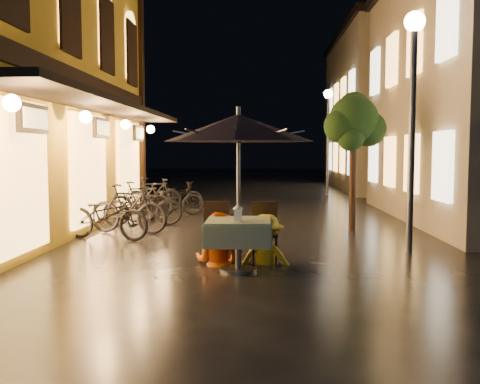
{
  "coord_description": "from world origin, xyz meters",
  "views": [
    {
      "loc": [
        0.34,
        -7.58,
        1.82
      ],
      "look_at": [
        0.0,
        0.96,
        1.15
      ],
      "focal_mm": 40.0,
      "sensor_mm": 36.0,
      "label": 1
    }
  ],
  "objects_px": {
    "person_orange": "(218,213)",
    "person_yellow": "(266,216)",
    "cafe_table": "(238,232)",
    "patio_umbrella": "(238,128)",
    "table_lantern": "(238,212)",
    "bicycle_0": "(106,215)",
    "streetlamp_near": "(413,87)"
  },
  "relations": [
    {
      "from": "table_lantern",
      "to": "bicycle_0",
      "type": "bearing_deg",
      "value": 134.25
    },
    {
      "from": "streetlamp_near",
      "to": "cafe_table",
      "type": "height_order",
      "value": "streetlamp_near"
    },
    {
      "from": "table_lantern",
      "to": "cafe_table",
      "type": "bearing_deg",
      "value": 90.0
    },
    {
      "from": "cafe_table",
      "to": "table_lantern",
      "type": "xyz_separation_m",
      "value": [
        -0.0,
        -0.16,
        0.33
      ]
    },
    {
      "from": "patio_umbrella",
      "to": "person_yellow",
      "type": "distance_m",
      "value": 1.55
    },
    {
      "from": "table_lantern",
      "to": "bicycle_0",
      "type": "height_order",
      "value": "table_lantern"
    },
    {
      "from": "streetlamp_near",
      "to": "patio_umbrella",
      "type": "relative_size",
      "value": 1.72
    },
    {
      "from": "streetlamp_near",
      "to": "person_orange",
      "type": "distance_m",
      "value": 4.12
    },
    {
      "from": "person_yellow",
      "to": "bicycle_0",
      "type": "height_order",
      "value": "person_yellow"
    },
    {
      "from": "cafe_table",
      "to": "person_orange",
      "type": "bearing_deg",
      "value": 124.59
    },
    {
      "from": "patio_umbrella",
      "to": "person_yellow",
      "type": "xyz_separation_m",
      "value": [
        0.42,
        0.58,
        -1.38
      ]
    },
    {
      "from": "cafe_table",
      "to": "person_orange",
      "type": "xyz_separation_m",
      "value": [
        -0.35,
        0.51,
        0.23
      ]
    },
    {
      "from": "cafe_table",
      "to": "patio_umbrella",
      "type": "xyz_separation_m",
      "value": [
        -0.0,
        0.0,
        1.56
      ]
    },
    {
      "from": "person_yellow",
      "to": "person_orange",
      "type": "bearing_deg",
      "value": 17.11
    },
    {
      "from": "person_orange",
      "to": "person_yellow",
      "type": "relative_size",
      "value": 1.05
    },
    {
      "from": "table_lantern",
      "to": "person_yellow",
      "type": "bearing_deg",
      "value": 60.07
    },
    {
      "from": "streetlamp_near",
      "to": "patio_umbrella",
      "type": "bearing_deg",
      "value": -151.26
    },
    {
      "from": "cafe_table",
      "to": "person_yellow",
      "type": "relative_size",
      "value": 0.64
    },
    {
      "from": "patio_umbrella",
      "to": "table_lantern",
      "type": "xyz_separation_m",
      "value": [
        0.0,
        -0.16,
        -1.23
      ]
    },
    {
      "from": "cafe_table",
      "to": "person_yellow",
      "type": "height_order",
      "value": "person_yellow"
    },
    {
      "from": "person_yellow",
      "to": "bicycle_0",
      "type": "bearing_deg",
      "value": -21.42
    },
    {
      "from": "table_lantern",
      "to": "person_orange",
      "type": "height_order",
      "value": "person_orange"
    },
    {
      "from": "streetlamp_near",
      "to": "person_orange",
      "type": "height_order",
      "value": "streetlamp_near"
    },
    {
      "from": "cafe_table",
      "to": "person_orange",
      "type": "relative_size",
      "value": 0.61
    },
    {
      "from": "person_orange",
      "to": "bicycle_0",
      "type": "distance_m",
      "value": 3.32
    },
    {
      "from": "cafe_table",
      "to": "table_lantern",
      "type": "distance_m",
      "value": 0.37
    },
    {
      "from": "person_orange",
      "to": "streetlamp_near",
      "type": "bearing_deg",
      "value": -143.63
    },
    {
      "from": "person_yellow",
      "to": "cafe_table",
      "type": "bearing_deg",
      "value": 65.97
    },
    {
      "from": "patio_umbrella",
      "to": "person_orange",
      "type": "xyz_separation_m",
      "value": [
        -0.35,
        0.51,
        -1.33
      ]
    },
    {
      "from": "patio_umbrella",
      "to": "bicycle_0",
      "type": "bearing_deg",
      "value": 135.85
    },
    {
      "from": "streetlamp_near",
      "to": "bicycle_0",
      "type": "bearing_deg",
      "value": 169.46
    },
    {
      "from": "streetlamp_near",
      "to": "person_yellow",
      "type": "height_order",
      "value": "streetlamp_near"
    }
  ]
}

